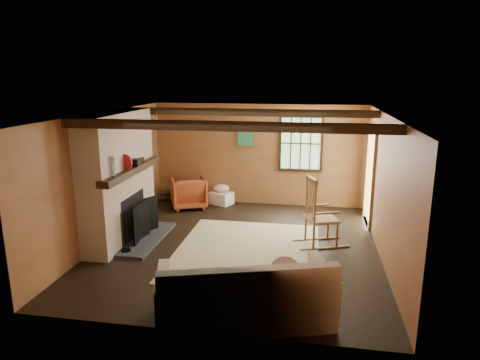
% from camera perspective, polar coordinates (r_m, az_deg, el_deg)
% --- Properties ---
extents(ground, '(5.50, 5.50, 0.00)m').
position_cam_1_polar(ground, '(7.92, -0.27, -8.78)').
color(ground, black).
rests_on(ground, ground).
extents(room_envelope, '(5.02, 5.52, 2.44)m').
position_cam_1_polar(room_envelope, '(7.67, 1.67, 3.21)').
color(room_envelope, '#A05D38').
rests_on(room_envelope, ground).
extents(fireplace, '(1.02, 2.30, 2.40)m').
position_cam_1_polar(fireplace, '(8.24, -15.71, -0.33)').
color(fireplace, brown).
rests_on(fireplace, ground).
extents(rug, '(2.50, 3.00, 0.01)m').
position_cam_1_polar(rug, '(7.71, 0.95, -9.41)').
color(rug, '#C5B583').
rests_on(rug, ground).
extents(rocking_chair, '(1.05, 0.78, 1.29)m').
position_cam_1_polar(rocking_chair, '(7.93, 10.53, -4.80)').
color(rocking_chair, '#A77A51').
rests_on(rocking_chair, ground).
extents(sofa, '(2.37, 1.56, 0.88)m').
position_cam_1_polar(sofa, '(5.57, 0.86, -15.49)').
color(sofa, white).
rests_on(sofa, ground).
extents(firewood_pile, '(0.71, 0.13, 0.26)m').
position_cam_1_polar(firewood_pile, '(10.77, -8.79, -2.09)').
color(firewood_pile, brown).
rests_on(firewood_pile, ground).
extents(laundry_basket, '(0.61, 0.55, 0.30)m').
position_cam_1_polar(laundry_basket, '(10.39, -2.49, -2.40)').
color(laundry_basket, white).
rests_on(laundry_basket, ground).
extents(basket_pillow, '(0.40, 0.33, 0.19)m').
position_cam_1_polar(basket_pillow, '(10.32, -2.51, -1.10)').
color(basket_pillow, white).
rests_on(basket_pillow, laundry_basket).
extents(armchair, '(1.04, 1.05, 0.73)m').
position_cam_1_polar(armchair, '(10.12, -6.86, -1.66)').
color(armchair, '#BF6026').
rests_on(armchair, ground).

